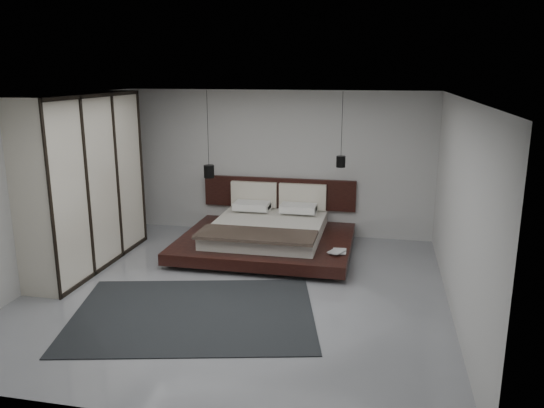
% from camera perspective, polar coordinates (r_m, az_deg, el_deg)
% --- Properties ---
extents(floor, '(6.00, 6.00, 0.00)m').
position_cam_1_polar(floor, '(7.92, -3.77, -9.29)').
color(floor, gray).
rests_on(floor, ground).
extents(ceiling, '(6.00, 6.00, 0.00)m').
position_cam_1_polar(ceiling, '(7.28, -4.13, 11.40)').
color(ceiling, white).
rests_on(ceiling, wall_back).
extents(wall_back, '(6.00, 0.00, 6.00)m').
position_cam_1_polar(wall_back, '(10.33, 0.57, 4.41)').
color(wall_back, '#B4B4B2').
rests_on(wall_back, floor).
extents(wall_front, '(6.00, 0.00, 6.00)m').
position_cam_1_polar(wall_front, '(4.78, -13.77, -7.63)').
color(wall_front, '#B4B4B2').
rests_on(wall_front, floor).
extents(wall_left, '(0.00, 6.00, 6.00)m').
position_cam_1_polar(wall_left, '(8.76, -23.19, 1.50)').
color(wall_left, '#B4B4B2').
rests_on(wall_left, floor).
extents(wall_right, '(0.00, 6.00, 6.00)m').
position_cam_1_polar(wall_right, '(7.27, 19.46, -0.55)').
color(wall_right, '#B4B4B2').
rests_on(wall_right, floor).
extents(lattice_screen, '(0.05, 0.90, 2.60)m').
position_cam_1_polar(lattice_screen, '(10.81, -15.58, 3.78)').
color(lattice_screen, black).
rests_on(lattice_screen, floor).
extents(bed, '(3.01, 2.48, 1.12)m').
position_cam_1_polar(bed, '(9.53, -0.50, -3.21)').
color(bed, black).
rests_on(bed, floor).
extents(book_lower, '(0.24, 0.31, 0.03)m').
position_cam_1_polar(book_lower, '(8.71, 6.51, -5.06)').
color(book_lower, '#99724C').
rests_on(book_lower, bed).
extents(book_upper, '(0.30, 0.34, 0.02)m').
position_cam_1_polar(book_upper, '(8.67, 6.36, -4.97)').
color(book_upper, '#99724C').
rests_on(book_upper, book_lower).
extents(pendant_left, '(0.20, 0.20, 1.62)m').
position_cam_1_polar(pendant_left, '(10.08, -6.79, 3.53)').
color(pendant_left, black).
rests_on(pendant_left, ceiling).
extents(pendant_right, '(0.16, 0.16, 1.33)m').
position_cam_1_polar(pendant_right, '(9.54, 7.41, 4.58)').
color(pendant_right, black).
rests_on(pendant_right, ceiling).
extents(wardrobe, '(0.67, 2.85, 2.80)m').
position_cam_1_polar(wardrobe, '(9.08, -19.52, 2.26)').
color(wardrobe, beige).
rests_on(wardrobe, floor).
extents(rug, '(3.60, 2.92, 0.01)m').
position_cam_1_polar(rug, '(7.27, -8.41, -11.58)').
color(rug, black).
rests_on(rug, floor).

